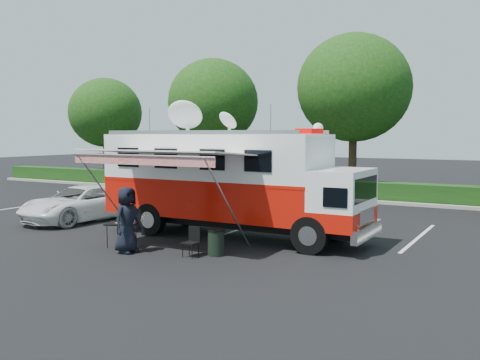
% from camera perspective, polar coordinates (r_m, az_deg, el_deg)
% --- Properties ---
extents(ground_plane, '(120.00, 120.00, 0.00)m').
position_cam_1_polar(ground_plane, '(18.17, -0.78, -6.10)').
color(ground_plane, black).
rests_on(ground_plane, ground).
extents(back_border, '(60.00, 6.14, 8.87)m').
position_cam_1_polar(back_border, '(29.41, 14.10, 7.78)').
color(back_border, '#9E998E').
rests_on(back_border, ground_plane).
extents(stall_lines, '(24.12, 5.50, 0.01)m').
position_cam_1_polar(stall_lines, '(21.00, 2.18, -4.58)').
color(stall_lines, silver).
rests_on(stall_lines, ground_plane).
extents(command_truck, '(9.25, 2.54, 4.44)m').
position_cam_1_polar(command_truck, '(17.94, -1.01, -0.10)').
color(command_truck, black).
rests_on(command_truck, ground_plane).
extents(awning, '(5.05, 2.61, 3.05)m').
position_cam_1_polar(awning, '(16.16, -8.33, 2.68)').
color(awning, white).
rests_on(awning, ground_plane).
extents(white_suv, '(2.77, 5.19, 1.39)m').
position_cam_1_polar(white_suv, '(22.44, -16.62, -4.18)').
color(white_suv, white).
rests_on(white_suv, ground_plane).
extents(person, '(0.62, 0.96, 1.95)m').
position_cam_1_polar(person, '(16.20, -11.91, -7.58)').
color(person, black).
rests_on(person, ground_plane).
extents(folding_table, '(1.08, 0.92, 0.77)m').
position_cam_1_polar(folding_table, '(16.75, -12.54, -4.65)').
color(folding_table, black).
rests_on(folding_table, ground_plane).
extents(folding_chair, '(0.42, 0.44, 0.85)m').
position_cam_1_polar(folding_chair, '(15.35, -5.09, -6.29)').
color(folding_chair, black).
rests_on(folding_chair, ground_plane).
extents(trash_bin, '(0.51, 0.51, 0.77)m').
position_cam_1_polar(trash_bin, '(15.42, -2.57, -6.64)').
color(trash_bin, black).
rests_on(trash_bin, ground_plane).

